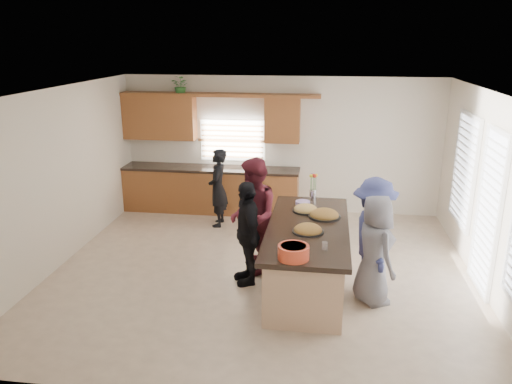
# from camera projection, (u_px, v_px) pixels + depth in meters

# --- Properties ---
(floor) EXTENTS (6.50, 6.50, 0.00)m
(floor) POSITION_uv_depth(u_px,v_px,m) (262.00, 271.00, 7.88)
(floor) COLOR beige
(floor) RESTS_ON ground
(room_shell) EXTENTS (6.52, 6.02, 2.81)m
(room_shell) POSITION_uv_depth(u_px,v_px,m) (262.00, 153.00, 7.32)
(room_shell) COLOR silver
(room_shell) RESTS_ON ground
(back_cabinetry) EXTENTS (4.08, 0.66, 2.46)m
(back_cabinetry) POSITION_uv_depth(u_px,v_px,m) (209.00, 169.00, 10.39)
(back_cabinetry) COLOR #98552C
(back_cabinetry) RESTS_ON ground
(right_wall_glazing) EXTENTS (0.06, 4.00, 2.25)m
(right_wall_glazing) POSITION_uv_depth(u_px,v_px,m) (490.00, 202.00, 6.93)
(right_wall_glazing) COLOR white
(right_wall_glazing) RESTS_ON ground
(island) EXTENTS (1.18, 2.71, 0.95)m
(island) POSITION_uv_depth(u_px,v_px,m) (307.00, 257.00, 7.29)
(island) COLOR tan
(island) RESTS_ON ground
(platter_front) EXTENTS (0.44, 0.44, 0.18)m
(platter_front) POSITION_uv_depth(u_px,v_px,m) (308.00, 230.00, 6.89)
(platter_front) COLOR black
(platter_front) RESTS_ON island
(platter_mid) EXTENTS (0.48, 0.48, 0.19)m
(platter_mid) POSITION_uv_depth(u_px,v_px,m) (324.00, 215.00, 7.47)
(platter_mid) COLOR black
(platter_mid) RESTS_ON island
(platter_back) EXTENTS (0.41, 0.41, 0.17)m
(platter_back) POSITION_uv_depth(u_px,v_px,m) (305.00, 210.00, 7.72)
(platter_back) COLOR black
(platter_back) RESTS_ON island
(salad_bowl) EXTENTS (0.38, 0.38, 0.17)m
(salad_bowl) POSITION_uv_depth(u_px,v_px,m) (293.00, 251.00, 6.05)
(salad_bowl) COLOR #E94A2A
(salad_bowl) RESTS_ON island
(clear_cup) EXTENTS (0.07, 0.07, 0.11)m
(clear_cup) POSITION_uv_depth(u_px,v_px,m) (325.00, 246.00, 6.30)
(clear_cup) COLOR white
(clear_cup) RESTS_ON island
(plate_stack) EXTENTS (0.23, 0.23, 0.05)m
(plate_stack) POSITION_uv_depth(u_px,v_px,m) (303.00, 203.00, 8.05)
(plate_stack) COLOR #B696DB
(plate_stack) RESTS_ON island
(flower_vase) EXTENTS (0.14, 0.14, 0.44)m
(flower_vase) POSITION_uv_depth(u_px,v_px,m) (313.00, 185.00, 8.25)
(flower_vase) COLOR silver
(flower_vase) RESTS_ON island
(potted_plant) EXTENTS (0.45, 0.43, 0.40)m
(potted_plant) POSITION_uv_depth(u_px,v_px,m) (181.00, 86.00, 10.04)
(potted_plant) COLOR #357930
(potted_plant) RESTS_ON back_cabinetry
(woman_left_back) EXTENTS (0.40, 0.57, 1.52)m
(woman_left_back) POSITION_uv_depth(u_px,v_px,m) (218.00, 188.00, 9.59)
(woman_left_back) COLOR black
(woman_left_back) RESTS_ON ground
(woman_left_mid) EXTENTS (0.87, 1.02, 1.81)m
(woman_left_mid) POSITION_uv_depth(u_px,v_px,m) (253.00, 216.00, 7.64)
(woman_left_mid) COLOR maroon
(woman_left_mid) RESTS_ON ground
(woman_left_front) EXTENTS (0.70, 1.00, 1.57)m
(woman_left_front) POSITION_uv_depth(u_px,v_px,m) (247.00, 233.00, 7.32)
(woman_left_front) COLOR black
(woman_left_front) RESTS_ON ground
(woman_right_back) EXTENTS (0.72, 1.14, 1.69)m
(woman_right_back) POSITION_uv_depth(u_px,v_px,m) (373.00, 236.00, 7.06)
(woman_right_back) COLOR navy
(woman_right_back) RESTS_ON ground
(woman_right_front) EXTENTS (0.76, 0.89, 1.55)m
(woman_right_front) POSITION_uv_depth(u_px,v_px,m) (375.00, 250.00, 6.75)
(woman_right_front) COLOR slate
(woman_right_front) RESTS_ON ground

